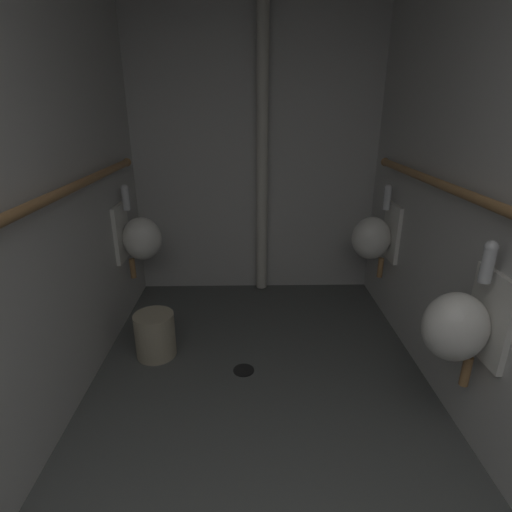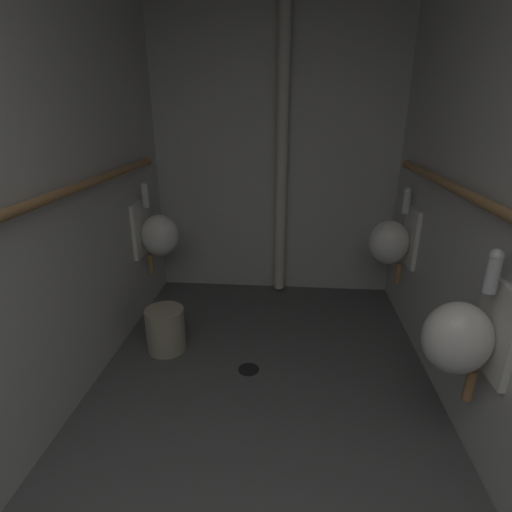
% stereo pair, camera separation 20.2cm
% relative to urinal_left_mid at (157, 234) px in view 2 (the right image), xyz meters
% --- Properties ---
extents(floor, '(2.25, 3.99, 0.08)m').
position_rel_urinal_left_mid_xyz_m(floor, '(0.92, -1.37, -0.72)').
color(floor, '#4C4F4C').
rests_on(floor, ground).
extents(wall_back, '(2.25, 0.06, 2.71)m').
position_rel_urinal_left_mid_xyz_m(wall_back, '(0.92, 0.59, 0.68)').
color(wall_back, '#BBBAB5').
rests_on(wall_back, ground).
extents(urinal_left_mid, '(0.32, 0.30, 0.76)m').
position_rel_urinal_left_mid_xyz_m(urinal_left_mid, '(0.00, 0.00, 0.00)').
color(urinal_left_mid, silver).
extents(urinal_right_mid, '(0.32, 0.30, 0.76)m').
position_rel_urinal_left_mid_xyz_m(urinal_right_mid, '(1.84, -1.36, 0.00)').
color(urinal_right_mid, silver).
extents(urinal_right_far, '(0.32, 0.30, 0.76)m').
position_rel_urinal_left_mid_xyz_m(urinal_right_far, '(1.84, -0.02, 0.00)').
color(urinal_right_far, silver).
extents(supply_pipe_left, '(0.06, 3.20, 0.06)m').
position_rel_urinal_left_mid_xyz_m(supply_pipe_left, '(-0.09, -1.37, 0.55)').
color(supply_pipe_left, '#9E7042').
extents(standpipe_back_wall, '(0.10, 0.10, 2.66)m').
position_rel_urinal_left_mid_xyz_m(standpipe_back_wall, '(0.97, 0.48, 0.68)').
color(standpipe_back_wall, beige).
rests_on(standpipe_back_wall, ground).
extents(floor_drain, '(0.14, 0.14, 0.01)m').
position_rel_urinal_left_mid_xyz_m(floor_drain, '(0.81, -0.77, -0.68)').
color(floor_drain, black).
rests_on(floor_drain, ground).
extents(waste_bin, '(0.27, 0.27, 0.32)m').
position_rel_urinal_left_mid_xyz_m(waste_bin, '(0.20, -0.58, -0.52)').
color(waste_bin, '#9E937A').
rests_on(waste_bin, ground).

